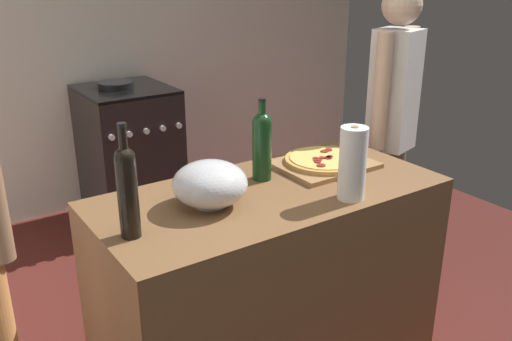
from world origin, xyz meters
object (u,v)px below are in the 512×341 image
at_px(paper_towel_roll, 352,164).
at_px(wine_bottle_dark, 127,188).
at_px(person_in_red, 391,126).
at_px(mixing_bowl, 210,184).
at_px(stove, 130,154).
at_px(wine_bottle_green, 262,143).
at_px(pizza, 324,160).

distance_m(paper_towel_roll, wine_bottle_dark, 0.82).
relative_size(wine_bottle_dark, person_in_red, 0.24).
distance_m(mixing_bowl, stove, 1.97).
distance_m(wine_bottle_dark, stove, 2.15).
bearing_deg(mixing_bowl, stove, 77.55).
height_order(wine_bottle_green, person_in_red, person_in_red).
height_order(pizza, paper_towel_roll, paper_towel_roll).
xyz_separation_m(wine_bottle_green, stove, (0.11, 1.75, -0.57)).
relative_size(mixing_bowl, stove, 0.28).
bearing_deg(pizza, stove, 96.17).
relative_size(wine_bottle_green, wine_bottle_dark, 0.88).
xyz_separation_m(paper_towel_roll, stove, (-0.05, 2.10, -0.55)).
distance_m(pizza, mixing_bowl, 0.61).
bearing_deg(paper_towel_roll, person_in_red, 33.78).
distance_m(stove, person_in_red, 1.84).
distance_m(mixing_bowl, paper_towel_roll, 0.52).
bearing_deg(stove, mixing_bowl, -102.45).
relative_size(mixing_bowl, wine_bottle_dark, 0.72).
distance_m(mixing_bowl, wine_bottle_green, 0.33).
xyz_separation_m(mixing_bowl, stove, (0.41, 1.86, -0.50)).
height_order(pizza, wine_bottle_green, wine_bottle_green).
height_order(pizza, mixing_bowl, mixing_bowl).
bearing_deg(mixing_bowl, person_in_red, 12.45).
distance_m(mixing_bowl, person_in_red, 1.25).
bearing_deg(mixing_bowl, pizza, 7.31).
bearing_deg(stove, paper_towel_roll, -88.52).
relative_size(pizza, paper_towel_roll, 1.20).
height_order(paper_towel_roll, person_in_red, person_in_red).
bearing_deg(wine_bottle_dark, paper_towel_roll, -12.27).
bearing_deg(pizza, paper_towel_roll, -113.86).
bearing_deg(wine_bottle_dark, wine_bottle_green, 15.27).
distance_m(paper_towel_roll, wine_bottle_green, 0.38).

